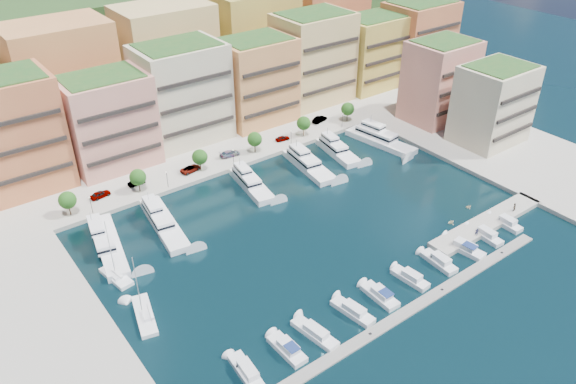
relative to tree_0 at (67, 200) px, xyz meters
The scene contains 58 objects.
ground 52.39m from the tree_0, 39.95° to the right, with size 400.00×400.00×0.00m, color black.
north_quay 49.34m from the tree_0, 35.47° to the left, with size 220.00×64.00×2.00m, color #9E998E.
east_quay 110.22m from the tree_0, 22.14° to the right, with size 34.00×76.00×2.00m, color #9E998E.
hillside 86.46m from the tree_0, 62.40° to the left, with size 240.00×40.00×58.00m, color #233B18.
south_pontoon 73.65m from the tree_0, 59.77° to the right, with size 72.00×2.20×0.35m, color gray.
finger_pier 89.46m from the tree_0, 38.41° to the right, with size 32.00×5.00×2.00m, color #9E998E.
apartment_1 21.20m from the tree_0, 102.21° to the left, with size 20.00×16.50×26.80m.
apartment_2 24.86m from the tree_0, 44.13° to the left, with size 20.00×15.50×22.80m.
apartment_3 43.22m from the tree_0, 25.95° to the left, with size 22.00×16.50×25.80m.
apartment_4 62.75m from the tree_0, 15.37° to the left, with size 20.00×15.50×23.80m.
apartment_5 84.60m from the tree_0, 12.71° to the left, with size 22.00×16.50×26.80m.
apartment_6 105.57m from the tree_0, ahead, with size 20.00×15.50×22.80m.
apartment_7 125.14m from the tree_0, ahead, with size 22.00×16.50×24.80m.
apartment_east_a 103.17m from the tree_0, ahead, with size 18.00×14.50×22.80m.
apartment_east_b 106.96m from the tree_0, 17.17° to the right, with size 18.00×14.50×20.80m.
backblock_1 44.63m from the tree_0, 69.68° to the left, with size 26.00×18.00×30.00m, color #E09554.
backblock_2 61.58m from the tree_0, 41.99° to the left, with size 26.00×18.00×30.00m, color #E1B677.
backblock_3 85.98m from the tree_0, 28.37° to the left, with size 26.00×18.00×30.00m, color gold.
backblock_4 113.10m from the tree_0, 21.09° to the left, with size 26.00×18.00×30.00m, color #D27C46.
tree_0 is the anchor object (origin of this frame).
tree_1 16.00m from the tree_0, ahead, with size 3.80×3.80×5.65m.
tree_2 32.00m from the tree_0, ahead, with size 3.80×3.80×5.65m.
tree_3 48.00m from the tree_0, ahead, with size 3.80×3.80×5.65m.
tree_4 64.00m from the tree_0, ahead, with size 3.80×3.80×5.65m.
tree_5 80.00m from the tree_0, ahead, with size 3.80×3.80×5.65m.
lamppost_0 4.70m from the tree_0, 29.90° to the right, with size 0.30×0.30×4.20m.
lamppost_1 22.14m from the tree_0, ahead, with size 0.30×0.30×4.20m.
lamppost_2 40.08m from the tree_0, ahead, with size 0.30×0.30×4.20m.
lamppost_3 58.05m from the tree_0, ahead, with size 0.30×0.30×4.20m.
lamppost_4 76.04m from the tree_0, ahead, with size 0.30×0.30×4.20m.
yacht_0 14.94m from the tree_0, 80.17° to the right, with size 8.54×21.84×7.30m.
yacht_1 20.76m from the tree_0, 44.23° to the right, with size 7.36×21.59×7.30m.
yacht_3 40.38m from the tree_0, 17.61° to the right, with size 6.81×17.20×7.30m.
yacht_4 56.53m from the tree_0, 13.42° to the right, with size 7.48×19.17×7.30m.
yacht_5 66.80m from the tree_0, 10.20° to the right, with size 7.06×16.48×7.30m.
yacht_6 80.12m from the tree_0, 10.05° to the right, with size 7.91×21.16×7.30m.
cruiser_0 58.68m from the tree_0, 82.96° to the right, with size 3.13×8.54×2.55m.
cruiser_1 60.13m from the tree_0, 75.61° to the right, with size 2.82×7.59×2.66m.
cruiser_2 61.79m from the tree_0, 70.47° to the right, with size 3.60×9.25×2.55m.
cruiser_3 65.10m from the tree_0, 63.41° to the right, with size 3.51×8.63×2.55m.
cruiser_4 68.30m from the tree_0, 58.46° to the right, with size 2.89×7.70×2.66m.
cruiser_5 72.69m from the tree_0, 53.16° to the right, with size 3.02×7.68×2.55m.
cruiser_6 77.78m from the tree_0, 48.41° to the right, with size 3.09×7.92×2.55m.
cruiser_7 82.82m from the tree_0, 44.64° to the right, with size 3.79×9.21×2.66m.
cruiser_8 87.97m from the tree_0, 41.38° to the right, with size 2.82×7.98×2.55m.
cruiser_9 93.41m from the tree_0, 38.49° to the right, with size 2.68×7.22×2.55m.
sailboat_2 25.06m from the tree_0, 89.95° to the right, with size 3.93×8.25×13.20m.
sailboat_1 37.54m from the tree_0, 90.08° to the right, with size 5.26×10.72×13.20m.
tender_3 87.37m from the tree_0, 34.20° to the right, with size 1.24×1.44×0.76m, color beige.
tender_1 81.94m from the tree_0, 38.25° to the right, with size 1.45×1.68×0.88m, color beige.
car_0 8.84m from the tree_0, 20.82° to the left, with size 1.87×4.64×1.58m, color gray.
car_1 17.10m from the tree_0, 10.50° to the left, with size 1.40×4.01×1.32m, color gray.
car_2 30.01m from the tree_0, ahead, with size 2.41×5.23×1.45m, color gray.
car_3 41.73m from the tree_0, ahead, with size 2.17×5.33×1.55m, color gray.
car_4 57.79m from the tree_0, ahead, with size 1.58×3.92×1.34m, color gray.
car_5 73.44m from the tree_0, ahead, with size 1.77×5.07×1.67m, color gray.
person_0 85.80m from the tree_0, 41.94° to the right, with size 0.62×0.41×1.70m, color #212343.
person_1 96.20m from the tree_0, 35.97° to the right, with size 0.91×0.71×1.87m, color brown.
Camera 1 is at (-62.62, -74.74, 69.31)m, focal length 35.00 mm.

